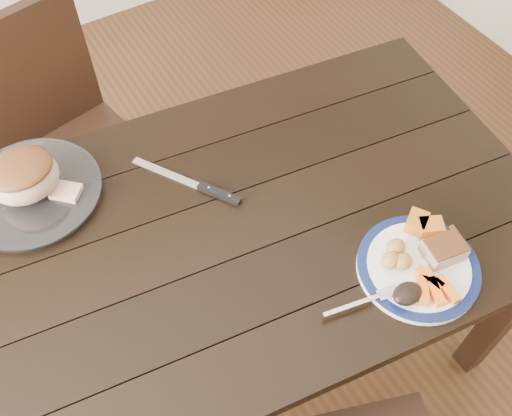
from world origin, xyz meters
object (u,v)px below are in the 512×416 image
dinner_plate (418,268)px  roast_joint (24,178)px  pork_slice (444,250)px  serving_platter (32,194)px  chair_far (63,135)px  fork (366,301)px  dining_table (225,248)px  carving_knife (206,188)px

dinner_plate → roast_joint: (-0.69, 0.67, 0.06)m
pork_slice → serving_platter: bearing=138.1°
chair_far → fork: (0.37, -1.08, 0.25)m
chair_far → fork: chair_far is taller
serving_platter → roast_joint: bearing=0.0°
chair_far → dinner_plate: 1.22m
dining_table → chair_far: chair_far is taller
chair_far → serving_platter: (-0.16, -0.40, 0.23)m
chair_far → carving_knife: 0.69m
dining_table → dinner_plate: (0.33, -0.33, 0.10)m
dining_table → roast_joint: bearing=137.2°
dinner_plate → serving_platter: size_ratio=0.82×
chair_far → roast_joint: 0.52m
dinner_plate → carving_knife: 0.55m
serving_platter → carving_knife: bearing=-28.9°
chair_far → pork_slice: chair_far is taller
serving_platter → roast_joint: size_ratio=1.99×
chair_far → carving_knife: (0.22, -0.61, 0.23)m
pork_slice → fork: bearing=-179.2°
chair_far → roast_joint: bearing=55.8°
dinner_plate → pork_slice: (0.06, -0.01, 0.03)m
chair_far → carving_knife: chair_far is taller
dining_table → carving_knife: carving_knife is taller
dinner_plate → pork_slice: bearing=-4.8°
serving_platter → dinner_plate: bearing=-44.1°
carving_knife → roast_joint: bearing=-150.7°
carving_knife → fork: bearing=-14.2°
dining_table → serving_platter: 0.51m
dinner_plate → fork: 0.16m
pork_slice → fork: size_ratio=0.49×
chair_far → serving_platter: 0.49m
serving_platter → carving_knife: size_ratio=1.21×
dining_table → pork_slice: bearing=-41.0°
chair_far → pork_slice: bearing=106.7°
pork_slice → carving_knife: 0.60m
serving_platter → carving_knife: serving_platter is taller
fork → roast_joint: 0.87m
chair_far → serving_platter: chair_far is taller
roast_joint → carving_knife: bearing=-28.9°
dining_table → serving_platter: bearing=137.2°
dining_table → fork: bearing=-63.9°
roast_joint → dining_table: bearing=-42.8°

